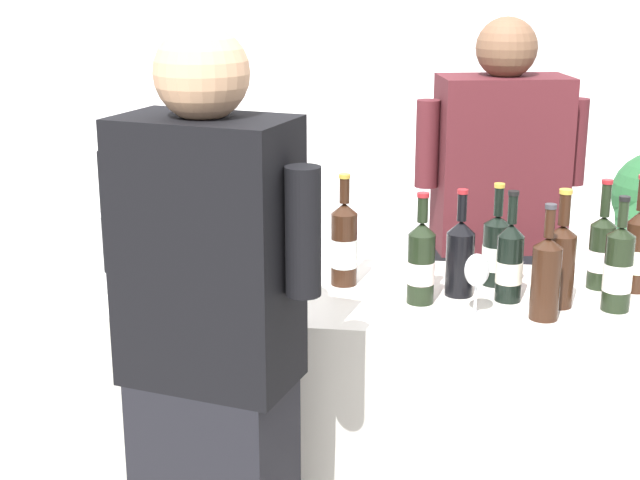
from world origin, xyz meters
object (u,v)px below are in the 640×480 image
object	(u,v)px
person_guest	(213,404)
wine_glass	(477,273)
wine_bottle_10	(344,244)
wine_bottle_4	(561,262)
wine_bottle_2	(242,240)
ice_bucket	(143,249)
wine_bottle_1	(618,269)
wine_bottle_11	(264,255)
wine_bottle_3	(510,262)
wine_bottle_8	(421,262)
wine_bottle_9	(638,250)
person_server	(495,270)
wine_bottle_6	(496,250)
wine_bottle_5	(546,276)
wine_bottle_7	(460,256)
wine_bottle_0	(601,251)

from	to	relation	value
person_guest	wine_glass	bearing A→B (deg)	34.33
wine_bottle_10	person_guest	bearing A→B (deg)	-110.72
wine_bottle_4	person_guest	bearing A→B (deg)	-147.98
wine_bottle_2	ice_bucket	xyz separation A→B (m)	(-0.27, -0.12, -0.00)
wine_bottle_1	wine_glass	world-z (taller)	wine_bottle_1
wine_bottle_11	person_guest	xyz separation A→B (m)	(-0.03, -0.53, -0.22)
wine_bottle_3	wine_bottle_4	xyz separation A→B (m)	(0.14, -0.03, 0.01)
wine_bottle_2	wine_bottle_11	xyz separation A→B (m)	(0.09, -0.13, -0.00)
wine_bottle_4	wine_bottle_8	xyz separation A→B (m)	(-0.39, -0.02, -0.01)
wine_bottle_8	ice_bucket	world-z (taller)	wine_bottle_8
wine_bottle_8	wine_bottle_9	world-z (taller)	wine_bottle_9
wine_glass	person_server	world-z (taller)	person_server
wine_bottle_8	person_guest	distance (m)	0.74
wine_bottle_6	wine_bottle_11	size ratio (longest dim) A/B	1.02
wine_bottle_2	wine_bottle_6	bearing A→B (deg)	3.86
wine_bottle_5	wine_glass	bearing A→B (deg)	-179.14
wine_bottle_7	person_guest	distance (m)	0.86
wine_bottle_0	wine_bottle_5	bearing A→B (deg)	-123.21
wine_bottle_1	wine_bottle_3	size ratio (longest dim) A/B	1.01
wine_bottle_5	wine_bottle_6	bearing A→B (deg)	113.26
wine_bottle_0	wine_glass	world-z (taller)	wine_bottle_0
wine_bottle_1	wine_bottle_6	xyz separation A→B (m)	(-0.32, 0.18, -0.01)
wine_bottle_3	wine_bottle_8	world-z (taller)	wine_bottle_3
wine_bottle_5	wine_bottle_10	distance (m)	0.61
wine_glass	person_guest	world-z (taller)	person_guest
wine_bottle_0	wine_bottle_4	size ratio (longest dim) A/B	0.98
wine_bottle_2	wine_bottle_9	size ratio (longest dim) A/B	0.89
wine_glass	wine_bottle_2	bearing A→B (deg)	161.87
wine_bottle_1	wine_glass	distance (m)	0.40
wine_bottle_4	wine_bottle_9	world-z (taller)	wine_bottle_9
wine_bottle_1	wine_bottle_4	world-z (taller)	wine_bottle_4
wine_bottle_10	wine_bottle_3	bearing A→B (deg)	-9.45
wine_bottle_0	wine_bottle_3	xyz separation A→B (m)	(-0.28, -0.15, 0.00)
person_server	ice_bucket	bearing A→B (deg)	-146.86
wine_bottle_1	wine_bottle_11	distance (m)	0.99
wine_bottle_3	wine_bottle_2	bearing A→B (deg)	173.48
wine_bottle_0	wine_bottle_4	xyz separation A→B (m)	(-0.14, -0.18, 0.02)
wine_bottle_9	wine_bottle_0	bearing A→B (deg)	171.01
wine_bottle_0	person_guest	xyz separation A→B (m)	(-1.00, -0.72, -0.21)
wine_bottle_8	person_guest	world-z (taller)	person_guest
wine_bottle_5	wine_bottle_7	size ratio (longest dim) A/B	1.02
wine_bottle_7	wine_bottle_2	bearing A→B (deg)	174.46
wine_bottle_6	wine_bottle_10	xyz separation A→B (m)	(-0.45, -0.06, 0.02)
person_guest	wine_bottle_10	bearing A→B (deg)	69.28
wine_bottle_4	wine_glass	distance (m)	0.26
wine_bottle_2	wine_bottle_6	xyz separation A→B (m)	(0.76, 0.05, -0.01)
wine_bottle_5	wine_bottle_7	distance (m)	0.28
wine_bottle_2	person_guest	bearing A→B (deg)	-84.24
person_guest	wine_bottle_9	bearing A→B (deg)	32.57
wine_bottle_0	wine_bottle_1	xyz separation A→B (m)	(0.02, -0.19, 0.01)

